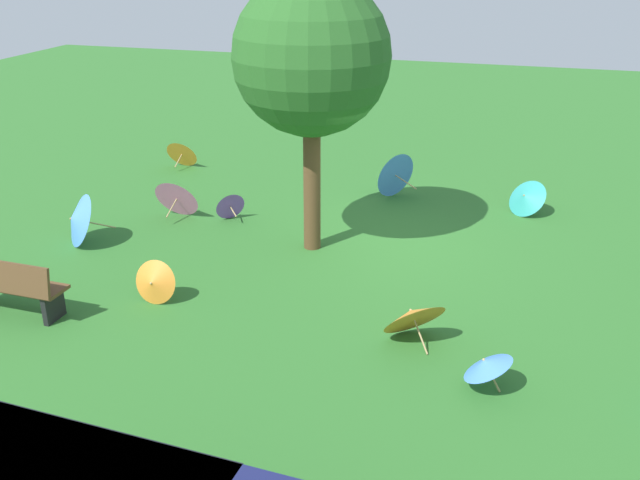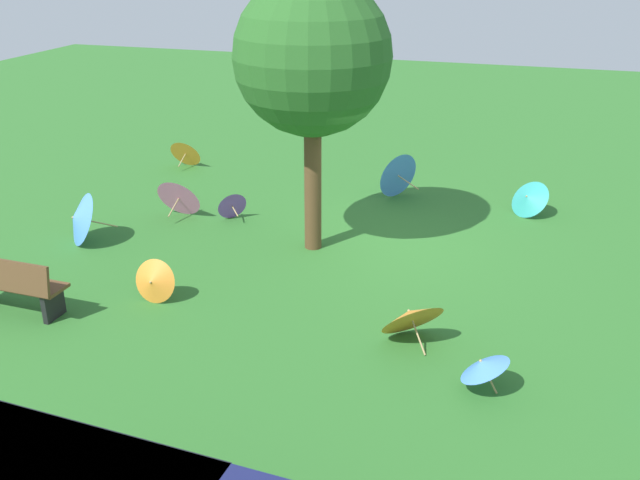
% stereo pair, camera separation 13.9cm
% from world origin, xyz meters
% --- Properties ---
extents(ground, '(40.00, 40.00, 0.00)m').
position_xyz_m(ground, '(0.00, 0.00, 0.00)').
color(ground, '#2D6B28').
extents(park_bench, '(1.61, 0.53, 0.90)m').
position_xyz_m(park_bench, '(4.30, 3.91, 0.47)').
color(park_bench, brown).
rests_on(park_bench, ground).
extents(shade_tree, '(2.52, 2.52, 4.53)m').
position_xyz_m(shade_tree, '(0.93, 0.38, 3.24)').
color(shade_tree, brown).
rests_on(shade_tree, ground).
extents(parasol_blue_0, '(0.99, 0.97, 0.97)m').
position_xyz_m(parasol_blue_0, '(0.11, -2.63, 0.48)').
color(parasol_blue_0, tan).
rests_on(parasol_blue_0, ground).
extents(parasol_orange_0, '(0.67, 0.57, 0.67)m').
position_xyz_m(parasol_orange_0, '(2.55, 3.01, 0.33)').
color(parasol_orange_0, tan).
rests_on(parasol_orange_0, ground).
extents(parasol_teal_0, '(0.98, 0.95, 0.70)m').
position_xyz_m(parasol_teal_0, '(-2.56, -2.33, 0.35)').
color(parasol_teal_0, tan).
rests_on(parasol_teal_0, ground).
extents(parasol_orange_1, '(1.11, 1.09, 0.75)m').
position_xyz_m(parasol_orange_1, '(-1.26, 2.97, 0.38)').
color(parasol_orange_1, tan).
rests_on(parasol_orange_1, ground).
extents(parasol_pink_0, '(0.89, 0.79, 0.85)m').
position_xyz_m(parasol_pink_0, '(3.80, -0.27, 0.43)').
color(parasol_pink_0, tan).
rests_on(parasol_pink_0, ground).
extents(parasol_blue_2, '(1.05, 1.04, 0.94)m').
position_xyz_m(parasol_blue_2, '(4.88, 1.45, 0.47)').
color(parasol_blue_2, tan).
rests_on(parasol_blue_2, ground).
extents(parasol_orange_2, '(0.76, 0.67, 0.71)m').
position_xyz_m(parasol_orange_2, '(5.18, -3.20, 0.35)').
color(parasol_orange_2, tan).
rests_on(parasol_orange_2, ground).
extents(parasol_purple_0, '(0.62, 0.61, 0.57)m').
position_xyz_m(parasol_purple_0, '(2.83, -0.44, 0.29)').
color(parasol_purple_0, tan).
rests_on(parasol_purple_0, ground).
extents(parasol_blue_3, '(0.66, 0.68, 0.55)m').
position_xyz_m(parasol_blue_3, '(-2.29, 3.84, 0.35)').
color(parasol_blue_3, tan).
rests_on(parasol_blue_3, ground).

